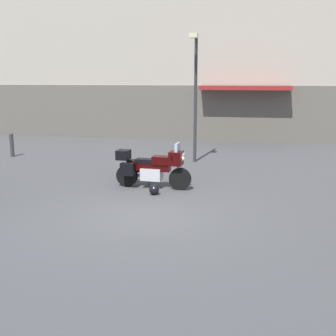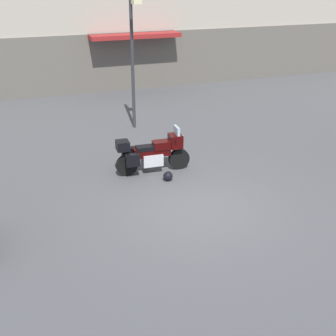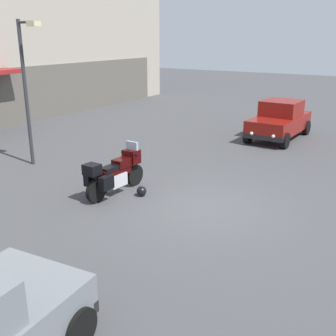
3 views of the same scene
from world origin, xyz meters
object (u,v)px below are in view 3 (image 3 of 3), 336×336
(motorcycle, at_px, (115,173))
(streetlamp_curbside, at_px, (27,80))
(helmet, at_px, (142,191))
(car_hatchback_near, at_px, (280,120))

(motorcycle, bearing_deg, streetlamp_curbside, 83.42)
(helmet, height_order, streetlamp_curbside, streetlamp_curbside)
(motorcycle, relative_size, car_hatchback_near, 0.58)
(car_hatchback_near, xyz_separation_m, streetlamp_curbside, (-8.16, 6.01, 2.10))
(car_hatchback_near, bearing_deg, helmet, -5.67)
(helmet, xyz_separation_m, streetlamp_curbside, (0.47, 4.81, 2.76))
(motorcycle, distance_m, car_hatchback_near, 9.08)
(helmet, bearing_deg, motorcycle, 108.20)
(car_hatchback_near, bearing_deg, streetlamp_curbside, -34.14)
(motorcycle, distance_m, streetlamp_curbside, 4.73)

